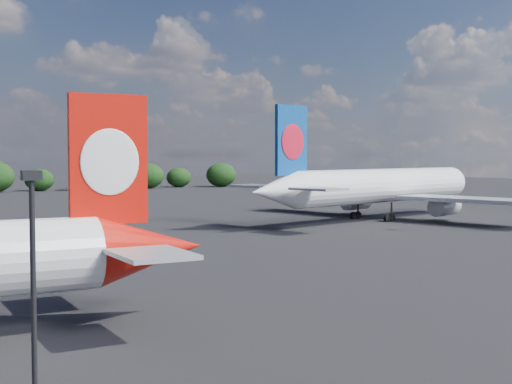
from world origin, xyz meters
TOP-DOWN VIEW (x-y plane):
  - china_southern_airliner at (67.03, 58.75)m, footprint 53.12×50.82m
  - apron_lamp_post at (-3.92, -8.61)m, footprint 0.55×0.30m

SIDE VIEW (x-z plane):
  - china_southern_airliner at x=67.03m, z-range -3.41..14.05m
  - apron_lamp_post at x=-3.92m, z-range 0.64..10.71m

